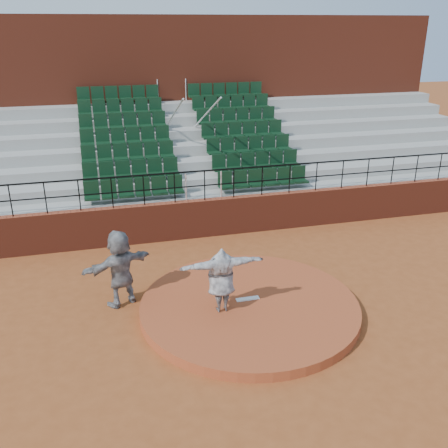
# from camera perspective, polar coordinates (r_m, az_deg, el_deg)

# --- Properties ---
(ground) EXTENTS (90.00, 90.00, 0.00)m
(ground) POSITION_cam_1_polar(r_m,az_deg,el_deg) (12.84, 2.90, -9.88)
(ground) COLOR brown
(ground) RESTS_ON ground
(pitchers_mound) EXTENTS (5.50, 5.50, 0.25)m
(pitchers_mound) POSITION_cam_1_polar(r_m,az_deg,el_deg) (12.78, 2.91, -9.40)
(pitchers_mound) COLOR #A44724
(pitchers_mound) RESTS_ON ground
(pitching_rubber) EXTENTS (0.60, 0.15, 0.03)m
(pitching_rubber) POSITION_cam_1_polar(r_m,az_deg,el_deg) (12.83, 2.72, -8.53)
(pitching_rubber) COLOR white
(pitching_rubber) RESTS_ON pitchers_mound
(boundary_wall) EXTENTS (24.00, 0.30, 1.30)m
(boundary_wall) POSITION_cam_1_polar(r_m,az_deg,el_deg) (16.89, -2.17, 0.71)
(boundary_wall) COLOR maroon
(boundary_wall) RESTS_ON ground
(wall_railing) EXTENTS (24.04, 0.05, 1.03)m
(wall_railing) POSITION_cam_1_polar(r_m,az_deg,el_deg) (16.44, -2.24, 5.20)
(wall_railing) COLOR black
(wall_railing) RESTS_ON boundary_wall
(seating_deck) EXTENTS (24.00, 5.97, 4.63)m
(seating_deck) POSITION_cam_1_polar(r_m,az_deg,el_deg) (20.04, -4.53, 6.49)
(seating_deck) COLOR #9B9B96
(seating_deck) RESTS_ON ground
(press_box_facade) EXTENTS (24.00, 3.00, 7.10)m
(press_box_facade) POSITION_cam_1_polar(r_m,az_deg,el_deg) (23.44, -6.52, 13.95)
(press_box_facade) COLOR maroon
(press_box_facade) RESTS_ON ground
(pitcher) EXTENTS (2.04, 0.58, 1.66)m
(pitcher) POSITION_cam_1_polar(r_m,az_deg,el_deg) (11.99, -0.32, -6.38)
(pitcher) COLOR black
(pitcher) RESTS_ON pitchers_mound
(fielder) EXTENTS (1.97, 1.32, 2.03)m
(fielder) POSITION_cam_1_polar(r_m,az_deg,el_deg) (12.93, -11.79, -4.95)
(fielder) COLOR black
(fielder) RESTS_ON ground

